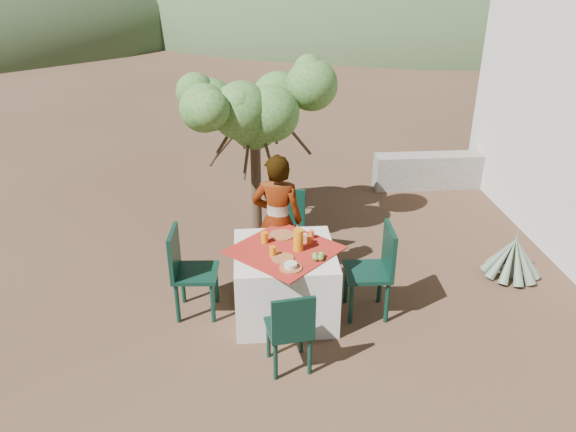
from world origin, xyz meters
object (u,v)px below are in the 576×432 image
at_px(chair_near, 291,328).
at_px(chair_left, 187,268).
at_px(chair_far, 285,225).
at_px(table, 285,281).
at_px(shrub_tree, 260,116).
at_px(person, 277,221).
at_px(juice_pitcher, 298,240).
at_px(chair_right, 376,267).
at_px(agave, 513,258).

bearing_deg(chair_near, chair_left, -54.06).
xyz_separation_m(chair_far, chair_left, (-1.08, -0.94, 0.01)).
bearing_deg(table, shrub_tree, 95.28).
relative_size(chair_far, person, 0.61).
xyz_separation_m(chair_near, person, (-0.02, 1.54, 0.31)).
xyz_separation_m(chair_far, juice_pitcher, (0.06, -1.05, 0.35)).
height_order(chair_left, chair_right, chair_right).
height_order(chair_right, juice_pitcher, chair_right).
bearing_deg(chair_right, person, -123.69).
distance_m(agave, juice_pitcher, 2.72).
relative_size(chair_near, chair_left, 0.87).
relative_size(chair_far, chair_right, 0.95).
bearing_deg(agave, chair_left, -173.25).
xyz_separation_m(chair_far, shrub_tree, (-0.25, 0.84, 1.10)).
bearing_deg(person, chair_right, 155.44).
bearing_deg(chair_left, person, -56.92).
relative_size(table, chair_right, 1.31).
height_order(chair_right, person, person).
distance_m(chair_near, chair_right, 1.28).
xyz_separation_m(shrub_tree, agave, (2.89, -1.34, -1.39)).
xyz_separation_m(chair_far, chair_right, (0.86, -1.09, 0.03)).
relative_size(table, chair_near, 1.54).
bearing_deg(chair_near, person, -97.94).
height_order(chair_near, person, person).
distance_m(table, juice_pitcher, 0.52).
bearing_deg(chair_near, agave, -160.87).
distance_m(person, juice_pitcher, 0.68).
bearing_deg(agave, shrub_tree, 155.19).
relative_size(chair_near, agave, 1.19).
bearing_deg(shrub_tree, chair_left, -115.00).
relative_size(shrub_tree, juice_pitcher, 9.02).
distance_m(table, chair_right, 0.96).
bearing_deg(chair_far, chair_right, -34.38).
bearing_deg(chair_right, table, -92.43).
distance_m(chair_right, juice_pitcher, 0.87).
height_order(chair_left, juice_pitcher, juice_pitcher).
bearing_deg(shrub_tree, chair_far, -73.18).
bearing_deg(table, chair_far, 85.48).
relative_size(chair_near, shrub_tree, 0.41).
distance_m(chair_far, chair_left, 1.43).
height_order(table, chair_right, chair_right).
bearing_deg(juice_pitcher, person, 104.67).
distance_m(chair_left, person, 1.14).
xyz_separation_m(chair_far, agave, (2.64, -0.50, -0.29)).
height_order(chair_far, agave, chair_far).
bearing_deg(chair_right, agave, 110.35).
distance_m(shrub_tree, juice_pitcher, 2.05).
relative_size(chair_left, shrub_tree, 0.47).
height_order(chair_right, agave, chair_right).
relative_size(table, chair_left, 1.34).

